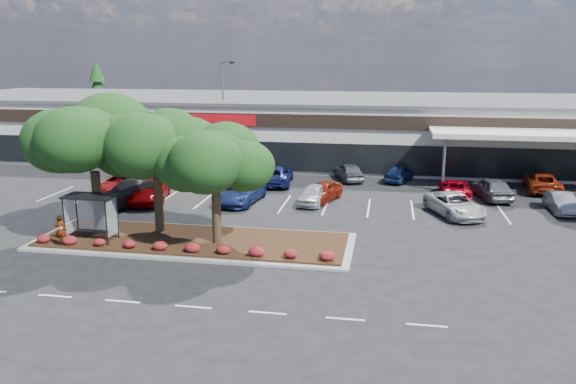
# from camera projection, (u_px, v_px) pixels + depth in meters

# --- Properties ---
(ground) EXTENTS (160.00, 160.00, 0.00)m
(ground) POSITION_uv_depth(u_px,v_px,m) (205.00, 271.00, 27.63)
(ground) COLOR black
(ground) RESTS_ON ground
(retail_store) EXTENTS (80.40, 25.20, 6.25)m
(retail_store) POSITION_uv_depth(u_px,v_px,m) (306.00, 126.00, 59.34)
(retail_store) COLOR beige
(retail_store) RESTS_ON ground
(landscape_island) EXTENTS (18.00, 6.00, 0.26)m
(landscape_island) POSITION_uv_depth(u_px,v_px,m) (194.00, 241.00, 31.77)
(landscape_island) COLOR gray
(landscape_island) RESTS_ON ground
(lane_markings) EXTENTS (33.12, 20.06, 0.01)m
(lane_markings) POSITION_uv_depth(u_px,v_px,m) (252.00, 214.00, 37.63)
(lane_markings) COLOR silver
(lane_markings) RESTS_ON ground
(shrub_row) EXTENTS (17.00, 0.80, 0.50)m
(shrub_row) POSITION_uv_depth(u_px,v_px,m) (180.00, 247.00, 29.67)
(shrub_row) COLOR maroon
(shrub_row) RESTS_ON landscape_island
(bus_shelter) EXTENTS (2.75, 1.55, 2.59)m
(bus_shelter) POSITION_uv_depth(u_px,v_px,m) (91.00, 204.00, 31.19)
(bus_shelter) COLOR black
(bus_shelter) RESTS_ON landscape_island
(island_tree_west) EXTENTS (7.20, 7.20, 7.89)m
(island_tree_west) POSITION_uv_depth(u_px,v_px,m) (94.00, 165.00, 32.32)
(island_tree_west) COLOR #0F3310
(island_tree_west) RESTS_ON landscape_island
(island_tree_mid) EXTENTS (6.60, 6.60, 7.32)m
(island_tree_mid) POSITION_uv_depth(u_px,v_px,m) (157.00, 170.00, 32.46)
(island_tree_mid) COLOR #0F3310
(island_tree_mid) RESTS_ON landscape_island
(island_tree_east) EXTENTS (5.80, 5.80, 6.50)m
(island_tree_east) POSITION_uv_depth(u_px,v_px,m) (216.00, 185.00, 30.44)
(island_tree_east) COLOR #0F3310
(island_tree_east) RESTS_ON landscape_island
(conifer_north_west) EXTENTS (4.40, 4.40, 10.00)m
(conifer_north_west) POSITION_uv_depth(u_px,v_px,m) (98.00, 97.00, 75.60)
(conifer_north_west) COLOR #0F3310
(conifer_north_west) RESTS_ON ground
(person_waiting) EXTENTS (0.69, 0.52, 1.69)m
(person_waiting) POSITION_uv_depth(u_px,v_px,m) (61.00, 230.00, 30.48)
(person_waiting) COLOR #594C47
(person_waiting) RESTS_ON landscape_island
(light_pole) EXTENTS (1.43, 0.55, 9.99)m
(light_pole) POSITION_uv_depth(u_px,v_px,m) (225.00, 119.00, 54.59)
(light_pole) COLOR gray
(light_pole) RESTS_ON ground
(car_0) EXTENTS (3.64, 6.51, 1.72)m
(car_0) POSITION_uv_depth(u_px,v_px,m) (123.00, 184.00, 42.82)
(car_0) COLOR #9E1313
(car_0) RESTS_ON ground
(car_1) EXTENTS (3.96, 6.13, 1.57)m
(car_1) POSITION_uv_depth(u_px,v_px,m) (148.00, 191.00, 40.82)
(car_1) COLOR #8A0102
(car_1) RESTS_ON ground
(car_2) EXTENTS (3.25, 5.37, 1.67)m
(car_2) POSITION_uv_depth(u_px,v_px,m) (132.00, 193.00, 40.04)
(car_2) COLOR black
(car_2) RESTS_ON ground
(car_3) EXTENTS (3.01, 5.63, 1.50)m
(car_3) POSITION_uv_depth(u_px,v_px,m) (240.00, 193.00, 40.39)
(car_3) COLOR navy
(car_3) RESTS_ON ground
(car_4) EXTENTS (2.93, 4.52, 1.43)m
(car_4) POSITION_uv_depth(u_px,v_px,m) (323.00, 191.00, 41.05)
(car_4) COLOR maroon
(car_4) RESTS_ON ground
(car_5) EXTENTS (2.14, 4.24, 1.39)m
(car_5) POSITION_uv_depth(u_px,v_px,m) (313.00, 195.00, 40.16)
(car_5) COLOR #B3B6C0
(car_5) RESTS_ON ground
(car_6) EXTENTS (4.22, 5.81, 1.47)m
(car_6) POSITION_uv_depth(u_px,v_px,m) (455.00, 205.00, 37.23)
(car_6) COLOR #B6B6B6
(car_6) RESTS_ON ground
(car_8) EXTENTS (1.47, 4.06, 1.33)m
(car_8) POSITION_uv_depth(u_px,v_px,m) (561.00, 203.00, 37.98)
(car_8) COLOR slate
(car_8) RESTS_ON ground
(car_10) EXTENTS (1.57, 4.30, 1.41)m
(car_10) POSITION_uv_depth(u_px,v_px,m) (229.00, 168.00, 49.89)
(car_10) COLOR #14421A
(car_10) RESTS_ON ground
(car_11) EXTENTS (2.72, 5.14, 1.61)m
(car_11) POSITION_uv_depth(u_px,v_px,m) (221.00, 175.00, 46.20)
(car_11) COLOR maroon
(car_11) RESTS_ON ground
(car_12) EXTENTS (3.06, 5.80, 1.56)m
(car_12) POSITION_uv_depth(u_px,v_px,m) (276.00, 175.00, 46.38)
(car_12) COLOR #121652
(car_12) RESTS_ON ground
(car_13) EXTENTS (3.14, 4.75, 1.50)m
(car_13) POSITION_uv_depth(u_px,v_px,m) (349.00, 172.00, 47.87)
(car_13) COLOR #58585F
(car_13) RESTS_ON ground
(car_14) EXTENTS (2.82, 4.37, 1.38)m
(car_14) POSITION_uv_depth(u_px,v_px,m) (399.00, 174.00, 47.35)
(car_14) COLOR navy
(car_14) RESTS_ON ground
(car_15) EXTENTS (2.30, 4.81, 1.32)m
(car_15) POSITION_uv_depth(u_px,v_px,m) (455.00, 188.00, 42.34)
(car_15) COLOR #9D0313
(car_15) RESTS_ON ground
(car_16) EXTENTS (2.83, 5.13, 1.65)m
(car_16) POSITION_uv_depth(u_px,v_px,m) (492.00, 188.00, 41.58)
(car_16) COLOR #53545A
(car_16) RESTS_ON ground
(car_17) EXTENTS (3.02, 5.58, 1.49)m
(car_17) POSITION_uv_depth(u_px,v_px,m) (542.00, 182.00, 43.90)
(car_17) COLOR maroon
(car_17) RESTS_ON ground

